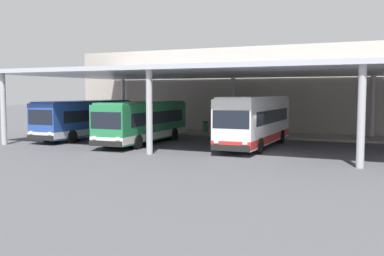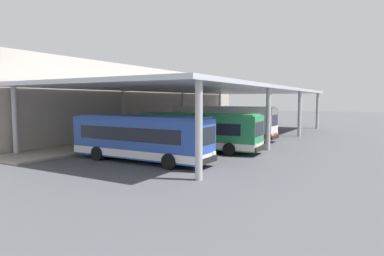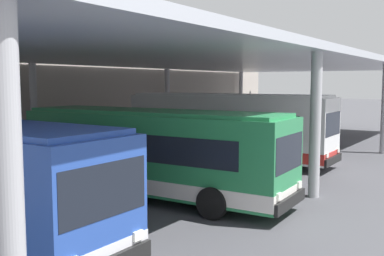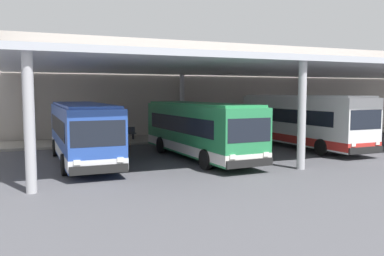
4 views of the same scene
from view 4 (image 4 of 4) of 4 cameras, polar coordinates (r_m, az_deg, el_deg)
ground_plane at (r=26.68m, az=22.22°, el=-3.46°), size 200.00×200.00×0.00m
platform_kerb at (r=35.86m, az=8.85°, el=-0.91°), size 42.00×4.50×0.18m
station_building_facade at (r=38.48m, az=6.39°, el=5.52°), size 48.00×1.60×8.23m
canopy_shelter at (r=30.57m, az=15.20°, el=7.76°), size 40.00×17.00×5.55m
bus_nearest_bay at (r=22.48m, az=-15.16°, el=-0.53°), size 2.78×10.55×3.17m
bus_second_bay at (r=23.08m, az=0.99°, el=-0.21°), size 3.02×10.62×3.17m
bus_middle_bay at (r=28.65m, az=15.08°, el=1.01°), size 2.82×11.36×3.57m
bench_waiting at (r=31.40m, az=-9.56°, el=-0.71°), size 1.80×0.45×0.92m
trash_bin at (r=32.35m, az=-3.91°, el=-0.46°), size 0.52×0.52×0.98m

